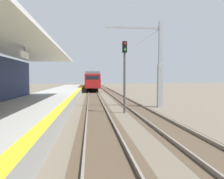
{
  "coord_description": "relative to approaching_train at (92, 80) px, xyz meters",
  "views": [
    {
      "loc": [
        1.37,
        0.14,
        2.51
      ],
      "look_at": [
        2.21,
        7.81,
        2.1
      ],
      "focal_mm": 32.77,
      "sensor_mm": 36.0,
      "label": 1
    }
  ],
  "objects": [
    {
      "name": "approaching_train",
      "position": [
        0.0,
        0.0,
        0.0
      ],
      "size": [
        2.93,
        19.6,
        4.76
      ],
      "color": "maroon",
      "rests_on": "ground"
    },
    {
      "name": "track_pair_nearest_platform",
      "position": [
        -0.0,
        -25.98,
        -2.13
      ],
      "size": [
        2.34,
        120.0,
        0.16
      ],
      "color": "#4C3D2D",
      "rests_on": "ground"
    },
    {
      "name": "rail_signal_post",
      "position": [
        1.99,
        -31.17,
        1.02
      ],
      "size": [
        0.32,
        0.34,
        5.2
      ],
      "color": "#4C4C4C",
      "rests_on": "ground"
    },
    {
      "name": "catenary_pylon_far_side",
      "position": [
        5.31,
        -28.44,
        1.43
      ],
      "size": [
        5.0,
        0.4,
        7.5
      ],
      "color": "#9EA3A8",
      "rests_on": "ground"
    },
    {
      "name": "station_platform",
      "position": [
        -4.4,
        -29.98,
        -1.73
      ],
      "size": [
        5.0,
        80.0,
        0.91
      ],
      "color": "#999993",
      "rests_on": "ground"
    },
    {
      "name": "track_pair_middle",
      "position": [
        3.4,
        -25.98,
        -2.13
      ],
      "size": [
        2.34,
        120.0,
        0.16
      ],
      "color": "#4C3D2D",
      "rests_on": "ground"
    }
  ]
}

